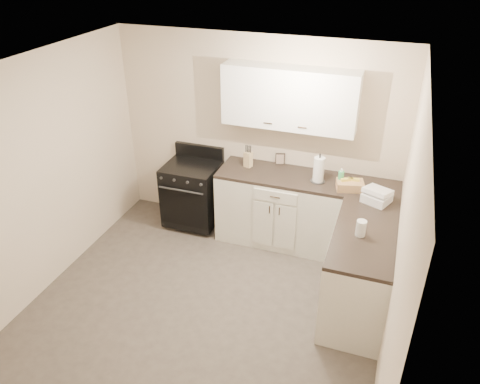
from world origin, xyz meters
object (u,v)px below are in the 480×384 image
(paper_towel, at_px, (319,170))
(wicker_basket, at_px, (350,185))
(knife_block, at_px, (248,159))
(countertop_grill, at_px, (377,198))
(stove, at_px, (192,194))

(paper_towel, distance_m, wicker_basket, 0.40)
(knife_block, height_order, countertop_grill, knife_block)
(paper_towel, distance_m, countertop_grill, 0.74)
(wicker_basket, bearing_deg, paper_towel, 169.78)
(stove, xyz_separation_m, wicker_basket, (2.01, -0.08, 0.53))
(wicker_basket, distance_m, countertop_grill, 0.36)
(knife_block, relative_size, countertop_grill, 0.74)
(stove, bearing_deg, knife_block, 7.12)
(stove, relative_size, wicker_basket, 2.75)
(paper_towel, height_order, countertop_grill, paper_towel)
(paper_towel, xyz_separation_m, wicker_basket, (0.38, -0.07, -0.10))
(stove, relative_size, knife_block, 4.20)
(stove, distance_m, countertop_grill, 2.39)
(knife_block, xyz_separation_m, countertop_grill, (1.58, -0.36, -0.05))
(knife_block, height_order, paper_towel, paper_towel)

